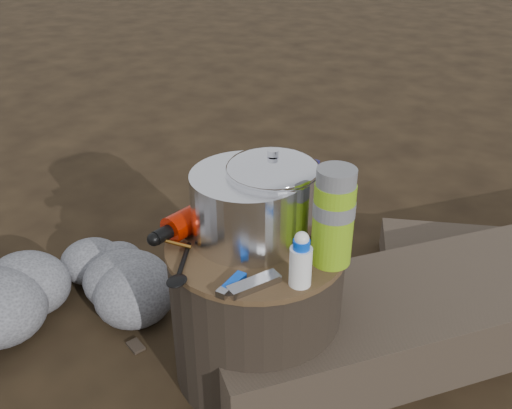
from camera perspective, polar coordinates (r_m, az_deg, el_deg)
The scene contains 14 objects.
ground at distance 1.52m, azimuth 0.00°, elevation -16.04°, with size 60.00×60.00×0.00m, color black.
stump at distance 1.39m, azimuth 0.00°, elevation -10.53°, with size 0.41×0.41×0.38m, color black.
rock_ring at distance 1.60m, azimuth -22.78°, elevation -11.54°, with size 0.43×0.94×0.19m, color slate, non-canonical shape.
foil_windscreen at distance 1.26m, azimuth -0.76°, elevation -0.16°, with size 0.26×0.26×0.16m, color silver.
camping_pot at distance 1.26m, azimuth 1.66°, elevation 0.86°, with size 0.20×0.20×0.20m, color silver.
fuel_bottle at distance 1.33m, azimuth -5.61°, elevation -0.99°, with size 0.06×0.26×0.06m, color #A21300, non-canonical shape.
thermos at distance 1.17m, azimuth 7.90°, elevation -1.31°, with size 0.09×0.09×0.22m, color #80B617.
travel_mug at distance 1.30m, azimuth 7.34°, elevation -0.71°, with size 0.07×0.07×0.11m, color black.
stuff_sack at distance 1.40m, azimuth -0.82°, elevation 1.56°, with size 0.14×0.12×0.10m, color orange.
food_pouch at distance 1.37m, azimuth 3.79°, elevation 2.08°, with size 0.12×0.03×0.15m, color #1B184B.
lighter at distance 1.15m, azimuth -2.28°, elevation -7.92°, with size 0.02×0.08×0.02m, color blue.
multitool at distance 1.14m, azimuth -0.21°, elevation -8.11°, with size 0.03×0.11×0.02m, color #A4A4A9.
spork at distance 1.22m, azimuth -7.41°, elevation -5.70°, with size 0.03×0.15×0.01m, color black, non-canonical shape.
squeeze_bottle at distance 1.12m, azimuth 4.57°, elevation -5.83°, with size 0.05×0.05×0.11m, color white.
Camera 1 is at (0.52, -0.93, 1.08)m, focal length 39.26 mm.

